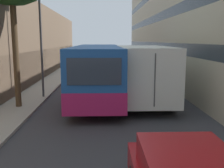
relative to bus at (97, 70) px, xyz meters
name	(u,v)px	position (x,y,z in m)	size (l,w,h in m)	color
ground_plane	(112,102)	(0.78, -1.32, -1.58)	(150.00, 150.00, 0.00)	#38383D
sidewalk_left	(26,102)	(-3.80, -1.32, -1.52)	(1.90, 60.00, 0.12)	#9E998E
bus	(97,70)	(0.00, 0.00, 0.00)	(2.53, 10.69, 2.97)	#1E519E
box_truck	(141,71)	(2.43, -0.58, 0.01)	(2.49, 8.70, 2.98)	silver
panel_van	(90,63)	(-0.93, 10.05, -0.44)	(1.92, 4.54, 2.06)	navy
street_lamp	(40,11)	(-3.10, -0.22, 3.30)	(0.36, 0.80, 6.88)	#38383D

